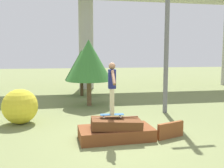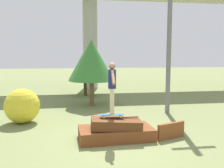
# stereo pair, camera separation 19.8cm
# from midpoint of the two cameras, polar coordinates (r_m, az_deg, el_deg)

# --- Properties ---
(ground_plane) EXTENTS (80.00, 80.00, 0.00)m
(ground_plane) POSITION_cam_midpoint_polar(r_m,az_deg,el_deg) (7.95, 1.63, -12.45)
(ground_plane) COLOR olive
(scrap_pile) EXTENTS (2.32, 1.24, 0.71)m
(scrap_pile) POSITION_cam_midpoint_polar(r_m,az_deg,el_deg) (7.84, 1.65, -10.63)
(scrap_pile) COLOR brown
(scrap_pile) RESTS_ON ground_plane
(scrap_plank_loose) EXTENTS (0.97, 0.44, 0.50)m
(scrap_plank_loose) POSITION_cam_midpoint_polar(r_m,az_deg,el_deg) (8.15, 14.04, -10.31)
(scrap_plank_loose) COLOR brown
(scrap_plank_loose) RESTS_ON ground_plane
(skateboard) EXTENTS (0.73, 0.25, 0.09)m
(skateboard) POSITION_cam_midpoint_polar(r_m,az_deg,el_deg) (7.69, 0.74, -7.04)
(skateboard) COLOR #23517F
(skateboard) RESTS_ON scrap_pile
(skater) EXTENTS (0.23, 1.15, 1.58)m
(skater) POSITION_cam_midpoint_polar(r_m,az_deg,el_deg) (7.52, 0.75, -0.19)
(skater) COLOR #C6B78E
(skater) RESTS_ON skateboard
(highway_overpass) EXTENTS (44.00, 3.78, 7.65)m
(highway_overpass) POSITION_cam_midpoint_polar(r_m,az_deg,el_deg) (19.64, -4.80, 18.40)
(highway_overpass) COLOR #A8A59E
(highway_overpass) RESTS_ON ground_plane
(utility_pole) EXTENTS (1.30, 0.20, 6.90)m
(utility_pole) POSITION_cam_midpoint_polar(r_m,az_deg,el_deg) (11.32, 13.47, 11.48)
(utility_pole) COLOR slate
(utility_pole) RESTS_ON ground_plane
(tree_behind_left) EXTENTS (2.33, 2.33, 3.35)m
(tree_behind_left) POSITION_cam_midpoint_polar(r_m,az_deg,el_deg) (12.67, -4.25, 5.40)
(tree_behind_left) COLOR brown
(tree_behind_left) RESTS_ON ground_plane
(tree_behind_right) EXTENTS (2.11, 2.11, 2.88)m
(tree_behind_right) POSITION_cam_midpoint_polar(r_m,az_deg,el_deg) (15.84, -5.82, 4.31)
(tree_behind_right) COLOR #4C3823
(tree_behind_right) RESTS_ON ground_plane
(bush_yellow_flowering) EXTENTS (1.32, 1.32, 1.32)m
(bush_yellow_flowering) POSITION_cam_midpoint_polar(r_m,az_deg,el_deg) (10.10, -19.31, -4.75)
(bush_yellow_flowering) COLOR gold
(bush_yellow_flowering) RESTS_ON ground_plane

